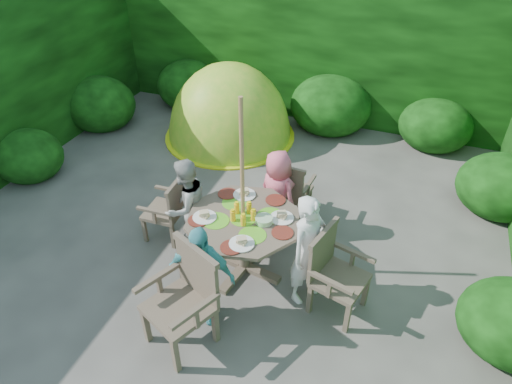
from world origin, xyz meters
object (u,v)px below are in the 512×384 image
(child_right, at_px, (308,251))
(garden_chair_front, at_px, (185,297))
(garden_chair_right, at_px, (334,272))
(dome_tent, at_px, (230,136))
(parasol_pole, at_px, (243,194))
(child_left, at_px, (187,206))
(garden_chair_back, at_px, (289,190))
(child_back, at_px, (277,194))
(garden_chair_left, at_px, (169,208))
(patio_table, at_px, (244,227))
(child_front, at_px, (201,275))

(child_right, bearing_deg, garden_chair_front, 161.36)
(garden_chair_right, relative_size, child_right, 0.71)
(garden_chair_right, xyz_separation_m, dome_tent, (-2.53, 3.11, -0.50))
(garden_chair_right, relative_size, garden_chair_front, 0.90)
(parasol_pole, bearing_deg, child_right, -10.06)
(child_left, bearing_deg, dome_tent, -147.94)
(garden_chair_right, bearing_deg, parasol_pole, 95.26)
(garden_chair_back, bearing_deg, child_back, 83.20)
(garden_chair_right, xyz_separation_m, garden_chair_left, (-2.17, 0.39, -0.05))
(parasol_pole, xyz_separation_m, dome_tent, (-1.45, 2.92, -1.10))
(patio_table, xyz_separation_m, garden_chair_right, (1.08, -0.18, -0.14))
(garden_chair_right, bearing_deg, garden_chair_back, 49.74)
(garden_chair_back, height_order, child_right, child_right)
(garden_chair_left, height_order, child_left, child_left)
(garden_chair_right, xyz_separation_m, garden_chair_back, (-0.88, 1.27, -0.03))
(parasol_pole, relative_size, child_right, 1.66)
(garden_chair_front, bearing_deg, parasol_pole, 105.72)
(garden_chair_front, relative_size, child_right, 0.79)
(child_back, bearing_deg, child_front, 107.96)
(garden_chair_left, relative_size, child_left, 0.68)
(garden_chair_front, distance_m, child_back, 1.89)
(garden_chair_front, height_order, child_front, child_front)
(patio_table, xyz_separation_m, garden_chair_left, (-1.09, 0.21, -0.19))
(garden_chair_left, relative_size, child_back, 0.71)
(garden_chair_left, bearing_deg, garden_chair_back, 121.59)
(parasol_pole, bearing_deg, patio_table, 2.75)
(garden_chair_front, xyz_separation_m, child_right, (0.96, 0.94, 0.10))
(garden_chair_right, bearing_deg, child_right, 96.27)
(garden_chair_front, distance_m, child_front, 0.29)
(child_left, bearing_deg, child_right, 98.64)
(child_right, distance_m, child_back, 1.13)
(garden_chair_back, relative_size, child_left, 0.71)
(child_right, xyz_separation_m, child_front, (-0.93, -0.65, -0.06))
(child_front, bearing_deg, parasol_pole, 73.52)
(parasol_pole, xyz_separation_m, child_back, (0.14, 0.79, -0.51))
(garden_chair_front, relative_size, child_left, 0.85)
(child_left, bearing_deg, garden_chair_left, -84.42)
(garden_chair_right, relative_size, dome_tent, 0.36)
(garden_chair_front, bearing_deg, child_front, 109.09)
(patio_table, relative_size, garden_chair_left, 1.81)
(child_back, distance_m, child_front, 1.60)
(child_front, bearing_deg, child_back, 73.52)
(parasol_pole, xyz_separation_m, garden_chair_back, (0.20, 1.08, -0.63))
(garden_chair_right, xyz_separation_m, child_front, (-1.22, -0.60, 0.10))
(child_right, relative_size, child_front, 1.10)
(garden_chair_right, xyz_separation_m, garden_chair_front, (-1.25, -0.89, 0.06))
(parasol_pole, bearing_deg, child_back, 79.94)
(garden_chair_left, bearing_deg, child_back, 112.64)
(garden_chair_left, relative_size, garden_chair_back, 0.96)
(garden_chair_back, xyz_separation_m, garden_chair_front, (-0.37, -2.16, 0.09))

